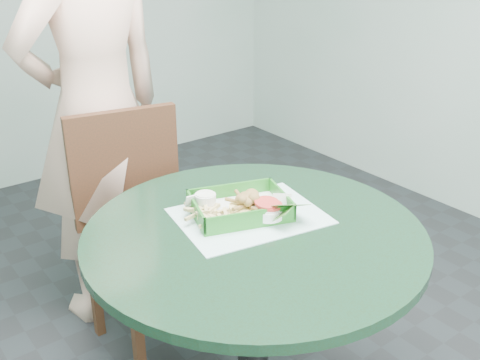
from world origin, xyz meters
TOP-DOWN VIEW (x-y plane):
  - cafe_table at (0.00, 0.00)m, footprint 0.96×0.96m
  - dining_chair at (-0.01, 0.68)m, footprint 0.42×0.42m
  - diner_person at (-0.03, 0.94)m, footprint 0.83×0.60m
  - placemat at (0.04, 0.07)m, footprint 0.47×0.38m
  - food_basket at (0.02, 0.10)m, footprint 0.27×0.20m
  - crab_sandwich at (0.04, 0.08)m, footprint 0.11×0.11m
  - fries_pile at (-0.08, 0.09)m, footprint 0.13×0.14m
  - sauce_ramekin at (-0.07, 0.13)m, footprint 0.06×0.06m
  - garnish_cup at (0.09, 0.02)m, footprint 0.13×0.12m

SIDE VIEW (x-z plane):
  - dining_chair at x=-0.01m, z-range 0.07..1.00m
  - cafe_table at x=0.00m, z-range 0.21..0.96m
  - placemat at x=0.04m, z-range 0.75..0.75m
  - food_basket at x=0.02m, z-range 0.74..0.80m
  - fries_pile at x=-0.08m, z-range 0.77..0.81m
  - garnish_cup at x=0.09m, z-range 0.77..0.82m
  - crab_sandwich at x=0.04m, z-range 0.76..0.83m
  - sauce_ramekin at x=-0.07m, z-range 0.78..0.82m
  - diner_person at x=-0.03m, z-range 0.00..2.10m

